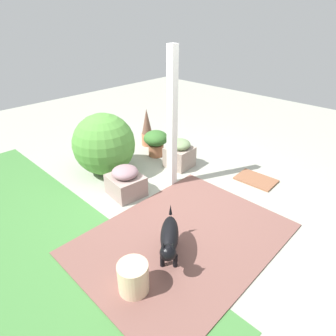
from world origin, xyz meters
TOP-DOWN VIEW (x-y plane):
  - ground_plane at (0.00, 0.00)m, footprint 12.00×12.00m
  - brick_path at (-0.78, 0.61)m, footprint 1.80×2.40m
  - porch_pillar at (0.17, -0.20)m, footprint 0.11×0.11m
  - stone_planter_nearest at (0.46, -0.70)m, footprint 0.43×0.43m
  - stone_planter_mid at (0.44, 0.47)m, footprint 0.52×0.49m
  - round_shrub at (1.20, 0.28)m, footprint 0.99×0.99m
  - terracotta_pot_broad at (1.06, -0.72)m, footprint 0.44×0.44m
  - terracotta_pot_spiky at (1.52, -0.92)m, footprint 0.22×0.22m
  - dog at (-0.87, 0.93)m, footprint 0.57×0.61m
  - ceramic_urn at (-0.91, 1.46)m, footprint 0.29×0.29m
  - doormat at (-0.73, -1.18)m, footprint 0.60×0.43m

SIDE VIEW (x-z plane):
  - ground_plane at x=0.00m, z-range 0.00..0.00m
  - brick_path at x=-0.78m, z-range 0.00..0.02m
  - doormat at x=-0.73m, z-range 0.00..0.03m
  - ceramic_urn at x=-0.91m, z-range 0.00..0.33m
  - stone_planter_mid at x=0.44m, z-range -0.02..0.43m
  - stone_planter_nearest at x=0.46m, z-range -0.01..0.48m
  - dog at x=-0.87m, z-range 0.04..0.52m
  - terracotta_pot_broad at x=1.06m, z-range 0.05..0.52m
  - terracotta_pot_spiky at x=1.52m, z-range -0.02..0.72m
  - round_shrub at x=1.20m, z-range 0.00..0.99m
  - porch_pillar at x=0.17m, z-range 0.00..2.00m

